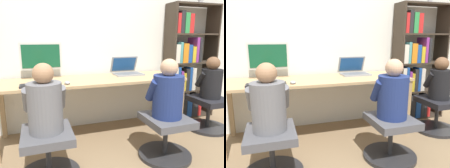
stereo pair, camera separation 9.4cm
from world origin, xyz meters
The scene contains 14 objects.
ground_plane centered at (0.00, 0.00, 0.00)m, with size 14.00×14.00×0.00m, color #846B4C.
wall_back centered at (0.00, 0.73, 1.30)m, with size 10.00×0.05×2.60m.
desk centered at (0.00, 0.33, 0.66)m, with size 2.20×0.67×0.73m.
desktop_monitor centered at (-0.58, 0.54, 0.97)m, with size 0.48×0.17×0.43m.
laptop centered at (0.51, 0.50, 0.78)m, with size 0.37×0.33×0.23m.
keyboard centered at (-0.61, 0.12, 0.74)m, with size 0.40×0.14×0.03m.
computer_mouse_by_keyboard centered at (-0.34, 0.13, 0.75)m, with size 0.06×0.09×0.03m.
office_chair_left centered at (-0.59, -0.36, 0.24)m, with size 0.54×0.54×0.44m.
office_chair_right centered at (0.56, -0.40, 0.24)m, with size 0.54×0.54×0.44m.
person_at_monitor centered at (-0.59, -0.35, 0.68)m, with size 0.35×0.30×0.58m.
person_at_laptop centered at (0.56, -0.39, 0.68)m, with size 0.36×0.30×0.58m.
bookshelf centered at (1.48, 0.52, 0.75)m, with size 0.78×0.29×1.69m.
office_chair_side centered at (1.50, 0.02, 0.24)m, with size 0.54×0.54×0.44m.
person_near_shelf centered at (1.50, 0.03, 0.67)m, with size 0.32×0.27×0.54m.
Camera 2 is at (-0.56, -2.20, 1.22)m, focal length 35.00 mm.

